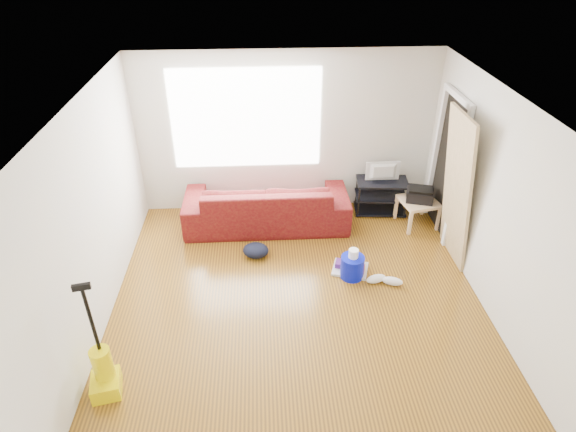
{
  "coord_description": "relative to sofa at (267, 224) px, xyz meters",
  "views": [
    {
      "loc": [
        -0.39,
        -4.3,
        4.04
      ],
      "look_at": [
        -0.09,
        0.6,
        0.97
      ],
      "focal_mm": 30.0,
      "sensor_mm": 36.0,
      "label": 1
    }
  ],
  "objects": [
    {
      "name": "room",
      "position": [
        0.41,
        -1.8,
        1.25
      ],
      "size": [
        4.51,
        5.01,
        2.51
      ],
      "color": "#513615",
      "rests_on": "ground"
    },
    {
      "name": "sofa",
      "position": [
        0.0,
        0.0,
        0.0
      ],
      "size": [
        2.45,
        0.96,
        0.72
      ],
      "primitive_type": "imported",
      "rotation": [
        0.0,
        0.0,
        3.14
      ],
      "color": "#40000B",
      "rests_on": "ground"
    },
    {
      "name": "tv_stand",
      "position": [
        1.81,
        0.27,
        0.28
      ],
      "size": [
        0.83,
        0.53,
        0.54
      ],
      "rotation": [
        0.0,
        0.0,
        -0.1
      ],
      "color": "black",
      "rests_on": "ground"
    },
    {
      "name": "tv",
      "position": [
        1.81,
        0.27,
        0.7
      ],
      "size": [
        0.53,
        0.07,
        0.3
      ],
      "primitive_type": "imported",
      "rotation": [
        0.0,
        0.0,
        3.14
      ],
      "color": "black",
      "rests_on": "tv_stand"
    },
    {
      "name": "side_table",
      "position": [
        2.29,
        -0.14,
        0.35
      ],
      "size": [
        0.61,
        0.61,
        0.42
      ],
      "rotation": [
        0.0,
        0.0,
        0.21
      ],
      "color": "tan",
      "rests_on": "ground"
    },
    {
      "name": "printer",
      "position": [
        2.29,
        -0.14,
        0.52
      ],
      "size": [
        0.45,
        0.39,
        0.2
      ],
      "rotation": [
        0.0,
        0.0,
        -0.29
      ],
      "color": "black",
      "rests_on": "side_table"
    },
    {
      "name": "bucket",
      "position": [
        1.08,
        -1.35,
        0.0
      ],
      "size": [
        0.4,
        0.4,
        0.31
      ],
      "primitive_type": "cylinder",
      "rotation": [
        0.0,
        0.0,
        -0.38
      ],
      "color": "#0612BE",
      "rests_on": "ground"
    },
    {
      "name": "toilet_paper",
      "position": [
        1.09,
        -1.34,
        0.21
      ],
      "size": [
        0.13,
        0.13,
        0.12
      ],
      "primitive_type": "cylinder",
      "color": "white",
      "rests_on": "bucket"
    },
    {
      "name": "cleaning_tray",
      "position": [
        1.1,
        -1.21,
        0.05
      ],
      "size": [
        0.54,
        0.48,
        0.16
      ],
      "rotation": [
        0.0,
        0.0,
        -0.29
      ],
      "color": "silver",
      "rests_on": "ground"
    },
    {
      "name": "backpack",
      "position": [
        -0.18,
        -0.83,
        0.0
      ],
      "size": [
        0.4,
        0.33,
        0.2
      ],
      "primitive_type": "ellipsoid",
      "rotation": [
        0.0,
        0.0,
        -0.14
      ],
      "color": "black",
      "rests_on": "ground"
    },
    {
      "name": "sneakers",
      "position": [
        1.47,
        -1.52,
        0.05
      ],
      "size": [
        0.49,
        0.25,
        0.11
      ],
      "rotation": [
        0.0,
        0.0,
        -0.17
      ],
      "color": "white",
      "rests_on": "ground"
    },
    {
      "name": "vacuum",
      "position": [
        -1.66,
        -2.97,
        0.24
      ],
      "size": [
        0.33,
        0.36,
        1.32
      ],
      "rotation": [
        0.0,
        0.0,
        0.2
      ],
      "color": "#E6D300",
      "rests_on": "ground"
    },
    {
      "name": "door_panel",
      "position": [
        2.47,
        -0.93,
        0.0
      ],
      "size": [
        0.26,
        0.83,
        2.07
      ],
      "primitive_type": "cube",
      "rotation": [
        0.0,
        -0.1,
        0.0
      ],
      "color": "#9E8755",
      "rests_on": "ground"
    }
  ]
}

